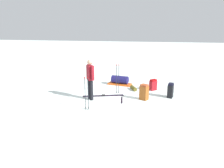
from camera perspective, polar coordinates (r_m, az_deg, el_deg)
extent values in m
plane|color=white|center=(8.79, 0.00, -4.42)|extent=(80.00, 80.00, 0.00)
cylinder|color=black|center=(8.89, -6.06, -1.38)|extent=(0.14, 0.14, 0.85)
cylinder|color=black|center=(8.71, -5.62, -1.72)|extent=(0.14, 0.14, 0.85)
cube|color=maroon|center=(8.63, -5.97, 3.08)|extent=(0.38, 0.40, 0.60)
cylinder|color=maroon|center=(8.84, -6.50, 3.55)|extent=(0.09, 0.09, 0.58)
cylinder|color=maroon|center=(8.40, -5.42, 2.98)|extent=(0.09, 0.09, 0.58)
sphere|color=tan|center=(8.55, -6.05, 5.96)|extent=(0.22, 0.22, 0.22)
cube|color=black|center=(9.28, -2.34, -3.30)|extent=(1.74, 0.66, 0.02)
cube|color=black|center=(9.27, -2.34, -3.15)|extent=(0.15, 0.11, 0.03)
cube|color=black|center=(9.37, -2.38, -3.11)|extent=(1.74, 0.66, 0.02)
cube|color=black|center=(9.37, -2.38, -2.96)|extent=(0.15, 0.11, 0.03)
cube|color=#954E1D|center=(8.87, 8.73, -2.44)|extent=(0.40, 0.38, 0.58)
cube|color=#A04523|center=(8.77, 8.82, -0.38)|extent=(0.36, 0.34, 0.08)
cube|color=maroon|center=(10.32, 11.14, -0.42)|extent=(0.38, 0.39, 0.45)
cube|color=#A10A0D|center=(10.26, 11.21, 1.01)|extent=(0.35, 0.35, 0.08)
cube|color=black|center=(9.40, 15.65, -1.92)|extent=(0.29, 0.39, 0.55)
cube|color=black|center=(9.31, 15.78, -0.06)|extent=(0.26, 0.35, 0.08)
cylinder|color=black|center=(7.67, -6.53, -2.80)|extent=(0.02, 0.02, 1.18)
sphere|color=#A51919|center=(7.50, -6.67, 1.71)|extent=(0.05, 0.05, 0.05)
cylinder|color=black|center=(7.84, -6.42, -6.48)|extent=(0.07, 0.07, 0.01)
cylinder|color=black|center=(7.67, -7.34, -2.81)|extent=(0.02, 0.02, 1.18)
sphere|color=#A51919|center=(7.51, -7.50, 1.69)|extent=(0.05, 0.05, 0.05)
cylinder|color=black|center=(7.85, -7.22, -6.49)|extent=(0.07, 0.07, 0.01)
cylinder|color=#1D242A|center=(9.53, 1.86, 1.19)|extent=(0.02, 0.02, 1.29)
sphere|color=#A51919|center=(9.39, 1.89, 5.20)|extent=(0.05, 0.05, 0.05)
cylinder|color=black|center=(9.69, 1.83, -2.19)|extent=(0.07, 0.07, 0.01)
cylinder|color=#1D242A|center=(9.52, 1.23, 1.18)|extent=(0.02, 0.02, 1.29)
sphere|color=#A51919|center=(9.38, 1.25, 5.20)|extent=(0.05, 0.05, 0.05)
cylinder|color=black|center=(9.68, 1.21, -2.20)|extent=(0.07, 0.07, 0.01)
cube|color=orange|center=(11.12, 2.16, -0.01)|extent=(1.31, 0.66, 0.09)
cylinder|color=#1C1953|center=(11.06, 2.17, 1.22)|extent=(0.93, 0.55, 0.40)
cylinder|color=brown|center=(10.25, 5.87, -1.13)|extent=(0.41, 0.57, 0.18)
cylinder|color=black|center=(8.39, 2.66, -4.44)|extent=(0.07, 0.07, 0.26)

